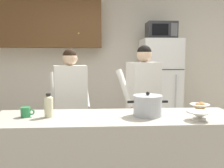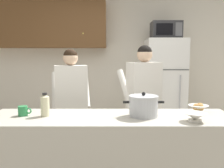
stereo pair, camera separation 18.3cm
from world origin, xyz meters
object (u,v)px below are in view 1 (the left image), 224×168
(empty_bowl, at_px, (199,115))
(bottle_near_edge, at_px, (49,106))
(person_by_sink, at_px, (143,94))
(person_near_pot, at_px, (71,97))
(cooking_pot, at_px, (148,106))
(bread_bowl, at_px, (200,107))
(coffee_mug, at_px, (26,112))
(microwave, at_px, (161,31))
(refrigerator, at_px, (159,91))

(empty_bowl, relative_size, bottle_near_edge, 0.92)
(person_by_sink, bearing_deg, person_near_pot, 178.48)
(cooking_pot, height_order, bread_bowl, cooking_pot)
(person_near_pot, height_order, coffee_mug, person_near_pot)
(cooking_pot, distance_m, bread_bowl, 0.60)
(microwave, bearing_deg, bread_bowl, -90.46)
(microwave, height_order, coffee_mug, microwave)
(microwave, relative_size, bottle_near_edge, 2.10)
(person_by_sink, distance_m, bottle_near_edge, 1.28)
(empty_bowl, bearing_deg, person_by_sink, 109.57)
(cooking_pot, relative_size, bottle_near_edge, 1.72)
(bottle_near_edge, bearing_deg, microwave, 49.86)
(person_by_sink, bearing_deg, bottle_near_edge, -144.61)
(microwave, bearing_deg, person_by_sink, -114.53)
(cooking_pot, height_order, coffee_mug, cooking_pot)
(person_by_sink, relative_size, cooking_pot, 4.15)
(bread_bowl, height_order, empty_bowl, bread_bowl)
(person_by_sink, bearing_deg, bread_bowl, -51.65)
(bottle_near_edge, bearing_deg, person_near_pot, 80.88)
(person_by_sink, height_order, coffee_mug, person_by_sink)
(refrigerator, bearing_deg, coffee_mug, -133.88)
(cooking_pot, height_order, bottle_near_edge, cooking_pot)
(bread_bowl, bearing_deg, cooking_pot, -166.14)
(person_by_sink, bearing_deg, coffee_mug, -150.21)
(bread_bowl, relative_size, empty_bowl, 0.96)
(refrigerator, bearing_deg, microwave, -89.93)
(coffee_mug, height_order, bottle_near_edge, bottle_near_edge)
(refrigerator, height_order, bread_bowl, refrigerator)
(person_near_pot, relative_size, person_by_sink, 0.97)
(microwave, xyz_separation_m, coffee_mug, (-1.76, -1.80, -0.95))
(bread_bowl, bearing_deg, coffee_mug, -176.19)
(cooking_pot, distance_m, empty_bowl, 0.48)
(coffee_mug, height_order, empty_bowl, coffee_mug)
(microwave, xyz_separation_m, person_by_sink, (-0.49, -1.08, -0.91))
(person_near_pot, distance_m, bottle_near_edge, 0.78)
(coffee_mug, xyz_separation_m, bread_bowl, (1.74, 0.12, 0.00))
(empty_bowl, bearing_deg, person_near_pot, 142.47)
(cooking_pot, distance_m, coffee_mug, 1.17)
(cooking_pot, bearing_deg, person_near_pot, 136.70)
(microwave, height_order, bread_bowl, microwave)
(cooking_pot, bearing_deg, coffee_mug, 178.68)
(microwave, relative_size, person_near_pot, 0.30)
(person_by_sink, height_order, cooking_pot, person_by_sink)
(refrigerator, distance_m, bottle_near_edge, 2.41)
(refrigerator, distance_m, coffee_mug, 2.53)
(microwave, bearing_deg, refrigerator, 90.07)
(cooking_pot, xyz_separation_m, bottle_near_edge, (-0.94, 0.01, 0.01))
(empty_bowl, xyz_separation_m, bottle_near_edge, (-1.38, 0.20, 0.06))
(bottle_near_edge, bearing_deg, bread_bowl, 5.04)
(person_by_sink, relative_size, bread_bowl, 8.04)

